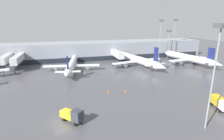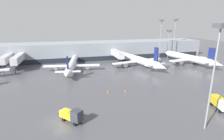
% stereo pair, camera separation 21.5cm
% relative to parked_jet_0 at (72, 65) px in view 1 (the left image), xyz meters
% --- Properties ---
extents(ground_plane, '(320.00, 320.00, 0.00)m').
position_rel_parked_jet_0_xyz_m(ground_plane, '(-4.44, -38.04, -2.69)').
color(ground_plane, '#4C4C51').
extents(terminal_building, '(160.00, 30.73, 9.00)m').
position_rel_parked_jet_0_xyz_m(terminal_building, '(-4.49, 23.75, 1.81)').
color(terminal_building, gray).
rests_on(terminal_building, ground_plane).
extents(parked_jet_0, '(22.74, 33.70, 8.28)m').
position_rel_parked_jet_0_xyz_m(parked_jet_0, '(0.00, 0.00, 0.00)').
color(parked_jet_0, silver).
rests_on(parked_jet_0, ground_plane).
extents(parked_jet_2, '(25.42, 35.64, 9.95)m').
position_rel_parked_jet_0_xyz_m(parked_jet_2, '(29.69, 1.25, 0.06)').
color(parked_jet_2, silver).
rests_on(parked_jet_2, ground_plane).
extents(parked_jet_3, '(21.80, 33.72, 9.20)m').
position_rel_parked_jet_0_xyz_m(parked_jet_3, '(54.67, -1.98, 0.15)').
color(parked_jet_3, silver).
rests_on(parked_jet_3, ground_plane).
extents(service_truck_0, '(4.70, 4.94, 2.96)m').
position_rel_parked_jet_0_xyz_m(service_truck_0, '(-1.73, -39.17, -1.13)').
color(service_truck_0, gold).
rests_on(service_truck_0, ground_plane).
extents(service_truck_1, '(3.31, 5.92, 2.59)m').
position_rel_parked_jet_0_xyz_m(service_truck_1, '(31.46, -42.31, -1.08)').
color(service_truck_1, gold).
rests_on(service_truck_1, ground_plane).
extents(traffic_cone_0, '(0.50, 0.50, 0.61)m').
position_rel_parked_jet_0_xyz_m(traffic_cone_0, '(13.82, -26.99, -2.38)').
color(traffic_cone_0, orange).
rests_on(traffic_cone_0, ground_plane).
extents(traffic_cone_1, '(0.47, 0.47, 0.72)m').
position_rel_parked_jet_0_xyz_m(traffic_cone_1, '(8.87, -26.12, -2.33)').
color(traffic_cone_1, orange).
rests_on(traffic_cone_1, ground_plane).
extents(traffic_cone_2, '(0.38, 0.38, 0.70)m').
position_rel_parked_jet_0_xyz_m(traffic_cone_2, '(48.32, -14.77, -2.34)').
color(traffic_cone_2, orange).
rests_on(traffic_cone_2, ground_plane).
extents(apron_light_mast_0, '(1.80, 1.80, 20.66)m').
position_rel_parked_jet_0_xyz_m(apron_light_mast_0, '(45.71, 10.35, 13.36)').
color(apron_light_mast_0, gray).
rests_on(apron_light_mast_0, ground_plane).
extents(apron_light_mast_1, '(1.80, 1.80, 19.36)m').
position_rel_parked_jet_0_xyz_m(apron_light_mast_1, '(22.46, -47.92, 12.48)').
color(apron_light_mast_1, gray).
rests_on(apron_light_mast_1, ground_plane).
extents(apron_light_mast_2, '(1.80, 1.80, 21.06)m').
position_rel_parked_jet_0_xyz_m(apron_light_mast_2, '(55.98, 13.32, 13.62)').
color(apron_light_mast_2, gray).
rests_on(apron_light_mast_2, ground_plane).
extents(apron_light_mast_3, '(1.80, 1.80, 15.33)m').
position_rel_parked_jet_0_xyz_m(apron_light_mast_3, '(52.60, 13.08, 9.67)').
color(apron_light_mast_3, gray).
rests_on(apron_light_mast_3, ground_plane).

